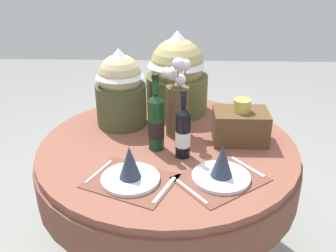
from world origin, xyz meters
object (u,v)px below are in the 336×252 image
(place_setting_right, at_px, (222,170))
(gift_tub_back_left, at_px, (120,85))
(dining_table, at_px, (168,168))
(flower_vase, at_px, (177,101))
(place_setting_left, at_px, (130,171))
(wine_bottle_centre, at_px, (156,122))
(wine_bottle_left, at_px, (183,132))
(gift_tub_back_centre, at_px, (177,70))
(woven_basket_side_right, at_px, (240,125))

(place_setting_right, bearing_deg, gift_tub_back_left, 132.51)
(dining_table, height_order, flower_vase, flower_vase)
(place_setting_left, relative_size, place_setting_right, 0.97)
(place_setting_right, bearing_deg, wine_bottle_centre, 137.66)
(flower_vase, distance_m, wine_bottle_left, 0.24)
(flower_vase, relative_size, wine_bottle_left, 1.28)
(wine_bottle_left, distance_m, gift_tub_back_centre, 0.54)
(wine_bottle_centre, bearing_deg, dining_table, 40.89)
(wine_bottle_left, xyz_separation_m, gift_tub_back_left, (-0.32, 0.34, 0.10))
(flower_vase, bearing_deg, place_setting_left, -112.67)
(flower_vase, relative_size, wine_bottle_centre, 1.12)
(flower_vase, height_order, wine_bottle_centre, flower_vase)
(wine_bottle_left, relative_size, wine_bottle_centre, 0.87)
(dining_table, xyz_separation_m, place_setting_right, (0.23, -0.30, 0.18))
(dining_table, height_order, place_setting_right, place_setting_right)
(gift_tub_back_centre, bearing_deg, dining_table, -95.26)
(flower_vase, bearing_deg, dining_table, -110.66)
(flower_vase, distance_m, woven_basket_side_right, 0.33)
(place_setting_left, xyz_separation_m, wine_bottle_centre, (0.09, 0.28, 0.09))
(place_setting_left, relative_size, wine_bottle_left, 1.30)
(place_setting_left, height_order, wine_bottle_centre, wine_bottle_centre)
(wine_bottle_left, xyz_separation_m, wine_bottle_centre, (-0.12, 0.07, 0.02))
(dining_table, distance_m, woven_basket_side_right, 0.41)
(gift_tub_back_centre, bearing_deg, wine_bottle_left, -86.38)
(woven_basket_side_right, bearing_deg, flower_vase, 167.79)
(wine_bottle_centre, xyz_separation_m, gift_tub_back_left, (-0.20, 0.27, 0.08))
(wine_bottle_left, bearing_deg, dining_table, 121.90)
(place_setting_left, relative_size, flower_vase, 1.02)
(gift_tub_back_left, xyz_separation_m, woven_basket_side_right, (0.60, -0.18, -0.13))
(wine_bottle_left, height_order, gift_tub_back_centre, gift_tub_back_centre)
(dining_table, distance_m, wine_bottle_centre, 0.28)
(wine_bottle_centre, distance_m, gift_tub_back_left, 0.34)
(place_setting_left, bearing_deg, woven_basket_side_right, 37.25)
(dining_table, bearing_deg, place_setting_left, -113.35)
(gift_tub_back_centre, bearing_deg, place_setting_left, -103.61)
(gift_tub_back_left, distance_m, gift_tub_back_centre, 0.35)
(place_setting_right, relative_size, woven_basket_side_right, 1.65)
(place_setting_right, relative_size, gift_tub_back_centre, 0.93)
(place_setting_right, height_order, gift_tub_back_left, gift_tub_back_left)
(gift_tub_back_left, bearing_deg, wine_bottle_left, -46.24)
(dining_table, xyz_separation_m, flower_vase, (0.04, 0.11, 0.31))
(place_setting_left, distance_m, wine_bottle_left, 0.31)
(flower_vase, height_order, woven_basket_side_right, flower_vase)
(woven_basket_side_right, bearing_deg, wine_bottle_centre, -167.17)
(wine_bottle_left, bearing_deg, place_setting_left, -135.07)
(wine_bottle_centre, bearing_deg, woven_basket_side_right, 12.83)
(place_setting_right, relative_size, gift_tub_back_left, 1.04)
(wine_bottle_left, distance_m, woven_basket_side_right, 0.32)
(place_setting_right, distance_m, gift_tub_back_left, 0.73)
(wine_bottle_centre, bearing_deg, gift_tub_back_centre, 78.84)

